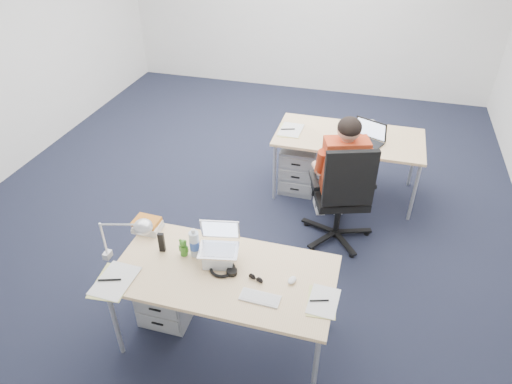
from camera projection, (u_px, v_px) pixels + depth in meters
floor at (247, 201)px, 5.24m from camera, size 7.00×7.00×0.00m
room at (245, 53)px, 4.25m from camera, size 6.02×7.02×2.80m
desk_near at (224, 277)px, 3.31m from camera, size 1.60×0.80×0.73m
desk_far at (349, 140)px, 5.01m from camera, size 1.60×0.80×0.73m
office_chair at (339, 213)px, 4.52m from camera, size 0.92×0.92×1.15m
seated_person at (339, 173)px, 4.47m from camera, size 0.55×0.78×1.33m
drawer_pedestal_near at (169, 287)px, 3.78m from camera, size 0.40×0.50×0.55m
drawer_pedestal_far at (300, 166)px, 5.34m from camera, size 0.40×0.50×0.55m
silver_laptop at (218, 246)px, 3.28m from camera, size 0.33×0.28×0.30m
wireless_keyboard at (260, 298)px, 3.07m from camera, size 0.28×0.12×0.01m
computer_mouse at (292, 280)px, 3.19m from camera, size 0.07×0.09×0.03m
headphones at (222, 267)px, 3.29m from camera, size 0.29×0.25×0.04m
can_koozie at (223, 255)px, 3.35m from camera, size 0.09×0.09×0.11m
water_bottle at (194, 242)px, 3.36m from camera, size 0.09×0.09×0.24m
bear_figurine at (183, 247)px, 3.39m from camera, size 0.08×0.06×0.15m
book_stack at (147, 225)px, 3.64m from camera, size 0.23×0.18×0.10m
cordless_phone at (162, 242)px, 3.42m from camera, size 0.05×0.03×0.17m
papers_left at (113, 282)px, 3.19m from camera, size 0.25×0.35×0.01m
papers_right at (322, 302)px, 3.04m from camera, size 0.19×0.27×0.01m
sunglasses at (256, 279)px, 3.21m from camera, size 0.13×0.09×0.03m
desk_lamp at (119, 238)px, 3.25m from camera, size 0.41×0.21×0.44m
dark_laptop at (366, 133)px, 4.77m from camera, size 0.45×0.45×0.25m
far_cup at (371, 125)px, 5.09m from camera, size 0.09×0.09×0.10m
far_papers at (290, 130)px, 5.09m from camera, size 0.24×0.34×0.01m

